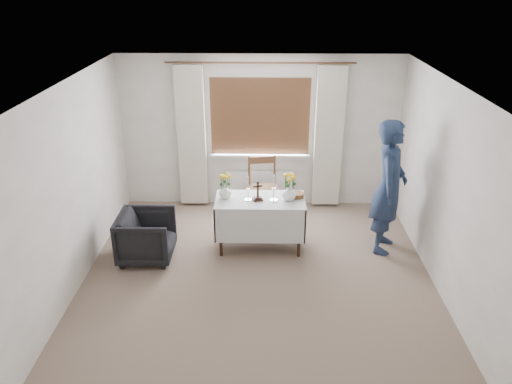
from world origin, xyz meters
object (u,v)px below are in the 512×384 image
at_px(armchair, 147,236).
at_px(flower_vase_right, 289,193).
at_px(wooden_chair, 263,191).
at_px(flower_vase_left, 225,192).
at_px(person, 389,187).
at_px(altar_table, 260,224).
at_px(wooden_cross, 258,191).

height_order(armchair, flower_vase_right, flower_vase_right).
bearing_deg(wooden_chair, flower_vase_left, -130.77).
bearing_deg(flower_vase_right, flower_vase_left, 176.72).
height_order(wooden_chair, person, person).
distance_m(altar_table, person, 1.85).
relative_size(wooden_cross, flower_vase_left, 1.51).
xyz_separation_m(person, flower_vase_left, (-2.25, 0.02, -0.09)).
height_order(wooden_chair, wooden_cross, wooden_cross).
distance_m(altar_table, wooden_chair, 0.87).
bearing_deg(person, flower_vase_right, 109.68).
distance_m(wooden_chair, person, 1.96).
height_order(armchair, wooden_cross, wooden_cross).
bearing_deg(flower_vase_left, armchair, -161.40).
bearing_deg(wooden_cross, armchair, 175.18).
bearing_deg(person, wooden_chair, 82.33).
bearing_deg(armchair, flower_vase_right, -81.48).
distance_m(person, wooden_cross, 1.80).
xyz_separation_m(person, wooden_cross, (-1.79, -0.06, -0.04)).
bearing_deg(flower_vase_left, altar_table, -5.18).
bearing_deg(wooden_cross, person, -13.26).
xyz_separation_m(altar_table, armchair, (-1.55, -0.31, -0.04)).
bearing_deg(wooden_chair, armchair, -151.42).
distance_m(armchair, flower_vase_right, 2.04).
bearing_deg(altar_table, flower_vase_left, 174.82).
xyz_separation_m(altar_table, wooden_chair, (0.04, 0.86, 0.13)).
bearing_deg(wooden_chair, wooden_cross, -102.69).
distance_m(altar_table, armchair, 1.58).
relative_size(wooden_cross, flower_vase_right, 1.39).
relative_size(armchair, person, 0.39).
relative_size(altar_table, flower_vase_right, 6.01).
bearing_deg(altar_table, flower_vase_right, -0.94).
height_order(wooden_cross, flower_vase_left, wooden_cross).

